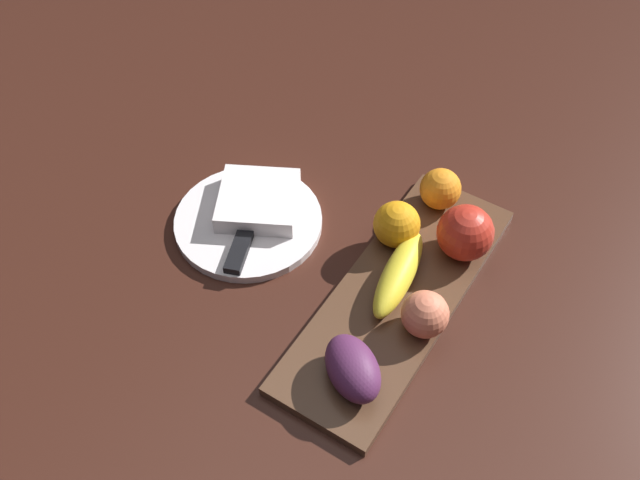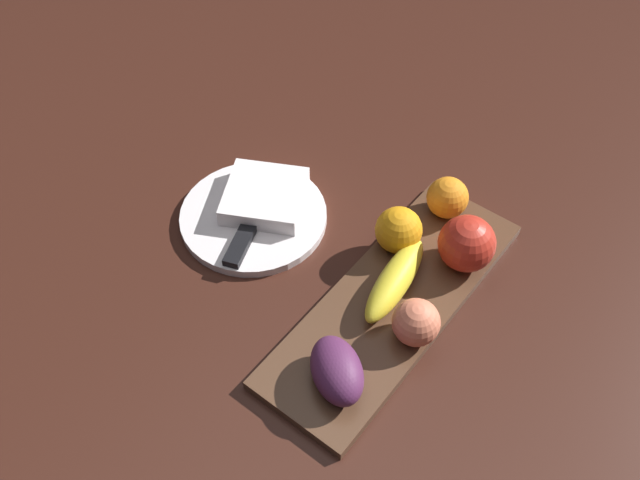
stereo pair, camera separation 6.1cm
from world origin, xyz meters
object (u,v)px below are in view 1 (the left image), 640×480
(fruit_tray, at_px, (398,296))
(grape_bunch, at_px, (353,368))
(folded_napkin, at_px, (258,200))
(knife, at_px, (243,240))
(orange_near_banana, at_px, (440,189))
(dinner_plate, at_px, (248,221))
(banana, at_px, (399,274))
(peach, at_px, (424,316))
(orange_near_apple, at_px, (397,224))
(apple, at_px, (465,233))

(fruit_tray, relative_size, grape_bunch, 4.57)
(folded_napkin, xyz_separation_m, knife, (-0.07, -0.02, -0.01))
(orange_near_banana, distance_m, dinner_plate, 0.29)
(banana, xyz_separation_m, peach, (-0.05, -0.06, 0.01))
(orange_near_apple, distance_m, peach, 0.15)
(banana, bearing_deg, orange_near_apple, 23.35)
(fruit_tray, distance_m, knife, 0.24)
(apple, distance_m, peach, 0.15)
(apple, height_order, peach, apple)
(apple, distance_m, dinner_plate, 0.32)
(orange_near_apple, bearing_deg, apple, -70.25)
(orange_near_banana, height_order, dinner_plate, orange_near_banana)
(orange_near_banana, bearing_deg, dinner_plate, 128.33)
(fruit_tray, bearing_deg, apple, -19.99)
(fruit_tray, xyz_separation_m, banana, (0.01, 0.01, 0.03))
(banana, bearing_deg, folded_napkin, 78.78)
(fruit_tray, xyz_separation_m, knife, (-0.04, 0.23, 0.01))
(orange_near_apple, relative_size, grape_bunch, 0.69)
(orange_near_apple, height_order, grape_bunch, orange_near_apple)
(apple, distance_m, grape_bunch, 0.26)
(peach, distance_m, folded_napkin, 0.31)
(banana, height_order, knife, banana)
(fruit_tray, xyz_separation_m, orange_near_apple, (0.08, 0.05, 0.04))
(folded_napkin, bearing_deg, orange_near_apple, -75.67)
(knife, bearing_deg, orange_near_banana, -63.56)
(folded_napkin, bearing_deg, apple, -73.98)
(peach, relative_size, grape_bunch, 0.65)
(dinner_plate, height_order, folded_napkin, folded_napkin)
(peach, height_order, dinner_plate, peach)
(peach, height_order, folded_napkin, peach)
(fruit_tray, bearing_deg, dinner_plate, 90.00)
(orange_near_banana, height_order, knife, orange_near_banana)
(banana, distance_m, orange_near_banana, 0.17)
(orange_near_apple, bearing_deg, knife, 123.22)
(banana, relative_size, knife, 0.88)
(orange_near_apple, distance_m, grape_bunch, 0.24)
(folded_napkin, bearing_deg, orange_near_banana, -56.26)
(orange_near_banana, height_order, grape_bunch, orange_near_banana)
(orange_near_apple, relative_size, folded_napkin, 0.58)
(orange_near_banana, height_order, peach, same)
(dinner_plate, bearing_deg, peach, -96.57)
(peach, bearing_deg, fruit_tray, 56.54)
(banana, bearing_deg, peach, -135.58)
(fruit_tray, xyz_separation_m, folded_napkin, (0.03, 0.25, 0.02))
(orange_near_apple, xyz_separation_m, orange_near_banana, (0.10, -0.02, -0.00))
(banana, relative_size, orange_near_banana, 2.53)
(orange_near_banana, xyz_separation_m, knife, (-0.22, 0.20, -0.03))
(banana, relative_size, grape_bunch, 1.61)
(apple, height_order, banana, apple)
(banana, distance_m, grape_bunch, 0.16)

